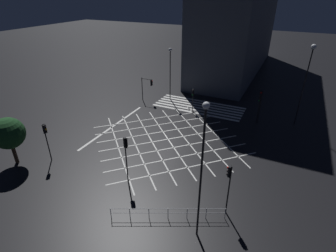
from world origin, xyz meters
TOP-DOWN VIEW (x-y plane):
  - ground_plane at (0.00, 0.00)m, footprint 200.00×200.00m
  - road_markings at (0.41, -5.57)m, footprint 19.66×22.91m
  - office_building at (0.01, -32.79)m, footprint 10.06×35.01m
  - traffic_light_sw_main at (-8.66, -8.99)m, footprint 0.39×0.36m
  - traffic_light_ne_main at (8.94, 8.99)m, footprint 0.39×0.36m
  - traffic_light_nw_main at (-8.95, 8.22)m, footprint 0.39×0.36m
  - traffic_light_median_south at (0.40, -8.84)m, footprint 0.36×0.39m
  - traffic_light_se_main at (7.91, -9.23)m, footprint 1.95×0.36m
  - traffic_light_median_north at (0.01, 8.31)m, footprint 0.36×0.39m
  - traffic_light_sw_cross at (-8.61, -8.92)m, footprint 0.36×0.39m
  - street_lamp_east at (5.20, -11.52)m, footprint 0.49×0.49m
  - street_lamp_west at (-13.17, -10.74)m, footprint 0.60×0.60m
  - street_lamp_far at (-7.70, 11.18)m, footprint 0.43×0.43m
  - street_tree_near at (11.78, 10.85)m, footprint 3.10×3.10m
  - pedestrian_railing at (-5.21, 10.78)m, footprint 7.90×3.84m

SIDE VIEW (x-z plane):
  - ground_plane at x=0.00m, z-range 0.00..0.00m
  - road_markings at x=0.41m, z-range 0.00..0.01m
  - pedestrian_railing at x=-5.21m, z-range 0.15..1.20m
  - traffic_light_median_south at x=0.40m, z-range 0.70..3.97m
  - traffic_light_se_main at x=7.91m, z-range 0.84..4.52m
  - traffic_light_sw_main at x=-8.66m, z-range 0.83..4.71m
  - traffic_light_ne_main at x=8.94m, z-range 0.89..5.03m
  - traffic_light_sw_cross at x=-8.61m, z-range 0.94..5.35m
  - traffic_light_nw_main at x=-8.95m, z-range 0.94..5.41m
  - traffic_light_median_north at x=0.01m, z-range 0.96..5.53m
  - street_tree_near at x=11.78m, z-range 0.90..5.86m
  - street_lamp_east at x=5.20m, z-range 1.57..9.55m
  - street_lamp_far at x=-7.70m, z-range 1.28..11.56m
  - street_lamp_west at x=-13.17m, z-range 2.43..12.55m
  - office_building at x=0.01m, z-range 0.00..24.45m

